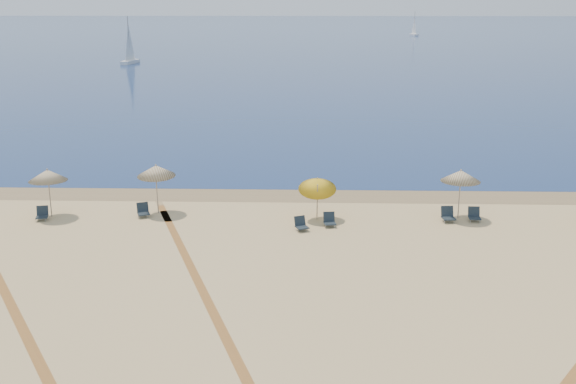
{
  "coord_description": "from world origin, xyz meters",
  "views": [
    {
      "loc": [
        0.93,
        -12.09,
        10.49
      ],
      "look_at": [
        0.0,
        20.0,
        1.3
      ],
      "focal_mm": 42.25,
      "sensor_mm": 36.0,
      "label": 1
    }
  ],
  "objects_px": {
    "umbrella_1": "(48,175)",
    "chair_4": "(301,224)",
    "chair_3": "(143,211)",
    "sailboat_1": "(414,28)",
    "umbrella_3": "(317,184)",
    "chair_2": "(42,214)",
    "chair_5": "(329,220)",
    "chair_6": "(448,215)",
    "chair_7": "(474,215)",
    "umbrella_4": "(461,176)",
    "umbrella_2": "(156,171)",
    "sailboat_0": "(130,49)"
  },
  "relations": [
    {
      "from": "chair_4",
      "to": "sailboat_0",
      "type": "xyz_separation_m",
      "value": [
        -29.47,
        83.91,
        2.05
      ]
    },
    {
      "from": "umbrella_4",
      "to": "chair_7",
      "type": "relative_size",
      "value": 3.72
    },
    {
      "from": "chair_4",
      "to": "umbrella_4",
      "type": "bearing_deg",
      "value": -10.2
    },
    {
      "from": "chair_5",
      "to": "chair_7",
      "type": "height_order",
      "value": "chair_7"
    },
    {
      "from": "chair_6",
      "to": "sailboat_0",
      "type": "height_order",
      "value": "sailboat_0"
    },
    {
      "from": "chair_4",
      "to": "chair_5",
      "type": "relative_size",
      "value": 1.13
    },
    {
      "from": "chair_4",
      "to": "umbrella_1",
      "type": "bearing_deg",
      "value": 147.39
    },
    {
      "from": "chair_3",
      "to": "chair_5",
      "type": "xyz_separation_m",
      "value": [
        9.26,
        -1.2,
        -0.01
      ]
    },
    {
      "from": "umbrella_3",
      "to": "chair_2",
      "type": "distance_m",
      "value": 13.62
    },
    {
      "from": "chair_5",
      "to": "sailboat_1",
      "type": "bearing_deg",
      "value": 72.62
    },
    {
      "from": "chair_4",
      "to": "chair_5",
      "type": "bearing_deg",
      "value": 0.71
    },
    {
      "from": "chair_4",
      "to": "chair_5",
      "type": "distance_m",
      "value": 1.5
    },
    {
      "from": "chair_2",
      "to": "chair_4",
      "type": "relative_size",
      "value": 0.94
    },
    {
      "from": "umbrella_2",
      "to": "umbrella_3",
      "type": "distance_m",
      "value": 8.1
    },
    {
      "from": "umbrella_2",
      "to": "umbrella_3",
      "type": "xyz_separation_m",
      "value": [
        8.04,
        -0.83,
        -0.4
      ]
    },
    {
      "from": "umbrella_3",
      "to": "sailboat_1",
      "type": "bearing_deg",
      "value": 79.98
    },
    {
      "from": "chair_2",
      "to": "chair_3",
      "type": "xyz_separation_m",
      "value": [
        4.85,
        0.66,
        0.01
      ]
    },
    {
      "from": "umbrella_2",
      "to": "chair_5",
      "type": "xyz_separation_m",
      "value": [
        8.63,
        -1.77,
        -1.93
      ]
    },
    {
      "from": "chair_6",
      "to": "sailboat_1",
      "type": "height_order",
      "value": "sailboat_1"
    },
    {
      "from": "umbrella_4",
      "to": "umbrella_3",
      "type": "bearing_deg",
      "value": -176.38
    },
    {
      "from": "chair_3",
      "to": "sailboat_1",
      "type": "bearing_deg",
      "value": 55.75
    },
    {
      "from": "chair_3",
      "to": "chair_6",
      "type": "distance_m",
      "value": 15.07
    },
    {
      "from": "chair_2",
      "to": "sailboat_1",
      "type": "relative_size",
      "value": 0.11
    },
    {
      "from": "chair_2",
      "to": "chair_4",
      "type": "xyz_separation_m",
      "value": [
        12.76,
        -1.19,
        -0.01
      ]
    },
    {
      "from": "umbrella_2",
      "to": "sailboat_0",
      "type": "distance_m",
      "value": 84.47
    },
    {
      "from": "umbrella_3",
      "to": "chair_6",
      "type": "relative_size",
      "value": 3.15
    },
    {
      "from": "sailboat_1",
      "to": "chair_3",
      "type": "bearing_deg",
      "value": -114.03
    },
    {
      "from": "umbrella_1",
      "to": "sailboat_1",
      "type": "distance_m",
      "value": 178.46
    },
    {
      "from": "chair_5",
      "to": "chair_6",
      "type": "relative_size",
      "value": 0.93
    },
    {
      "from": "chair_3",
      "to": "chair_7",
      "type": "xyz_separation_m",
      "value": [
        16.38,
        -0.21,
        -0.0
      ]
    },
    {
      "from": "chair_2",
      "to": "chair_6",
      "type": "distance_m",
      "value": 19.92
    },
    {
      "from": "umbrella_1",
      "to": "chair_5",
      "type": "bearing_deg",
      "value": -4.35
    },
    {
      "from": "umbrella_4",
      "to": "chair_6",
      "type": "distance_m",
      "value": 2.01
    },
    {
      "from": "sailboat_0",
      "to": "umbrella_4",
      "type": "bearing_deg",
      "value": -56.53
    },
    {
      "from": "umbrella_1",
      "to": "sailboat_0",
      "type": "xyz_separation_m",
      "value": [
        -16.98,
        82.21,
        0.2
      ]
    },
    {
      "from": "chair_4",
      "to": "chair_6",
      "type": "distance_m",
      "value": 7.32
    },
    {
      "from": "umbrella_2",
      "to": "chair_4",
      "type": "relative_size",
      "value": 3.22
    },
    {
      "from": "chair_2",
      "to": "chair_5",
      "type": "height_order",
      "value": "chair_2"
    },
    {
      "from": "chair_4",
      "to": "chair_3",
      "type": "bearing_deg",
      "value": 141.98
    },
    {
      "from": "umbrella_1",
      "to": "umbrella_3",
      "type": "distance_m",
      "value": 13.26
    },
    {
      "from": "umbrella_1",
      "to": "chair_4",
      "type": "bearing_deg",
      "value": -7.75
    },
    {
      "from": "sailboat_1",
      "to": "chair_7",
      "type": "bearing_deg",
      "value": -108.76
    },
    {
      "from": "chair_3",
      "to": "chair_4",
      "type": "relative_size",
      "value": 1.04
    },
    {
      "from": "umbrella_2",
      "to": "chair_2",
      "type": "bearing_deg",
      "value": -167.44
    },
    {
      "from": "chair_4",
      "to": "chair_7",
      "type": "relative_size",
      "value": 1.18
    },
    {
      "from": "umbrella_3",
      "to": "chair_2",
      "type": "bearing_deg",
      "value": -178.33
    },
    {
      "from": "chair_6",
      "to": "umbrella_1",
      "type": "bearing_deg",
      "value": 173.78
    },
    {
      "from": "chair_2",
      "to": "umbrella_3",
      "type": "bearing_deg",
      "value": -9.95
    },
    {
      "from": "sailboat_1",
      "to": "chair_6",
      "type": "bearing_deg",
      "value": -109.18
    },
    {
      "from": "chair_7",
      "to": "sailboat_1",
      "type": "distance_m",
      "value": 174.57
    }
  ]
}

